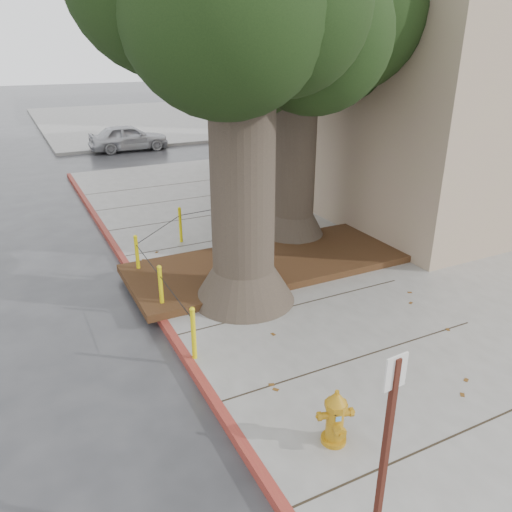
{
  "coord_description": "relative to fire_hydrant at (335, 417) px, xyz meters",
  "views": [
    {
      "loc": [
        -4.08,
        -5.39,
        4.88
      ],
      "look_at": [
        -0.09,
        2.57,
        1.1
      ],
      "focal_mm": 35.0,
      "sensor_mm": 36.0,
      "label": 1
    }
  ],
  "objects": [
    {
      "name": "ground",
      "position": [
        0.94,
        1.37,
        -0.54
      ],
      "size": [
        140.0,
        140.0,
        0.0
      ],
      "primitive_type": "plane",
      "color": "#28282B",
      "rests_on": "ground"
    },
    {
      "name": "sidewalk_main",
      "position": [
        6.94,
        3.87,
        -0.46
      ],
      "size": [
        16.0,
        26.0,
        0.15
      ],
      "primitive_type": "cube",
      "color": "slate",
      "rests_on": "ground"
    },
    {
      "name": "sidewalk_far",
      "position": [
        6.94,
        31.37,
        -0.46
      ],
      "size": [
        16.0,
        20.0,
        0.15
      ],
      "primitive_type": "cube",
      "color": "slate",
      "rests_on": "ground"
    },
    {
      "name": "curb_red",
      "position": [
        -1.06,
        3.87,
        -0.46
      ],
      "size": [
        0.14,
        26.0,
        0.16
      ],
      "primitive_type": "cube",
      "color": "maroon",
      "rests_on": "ground"
    },
    {
      "name": "planter_bed",
      "position": [
        1.84,
        5.27,
        -0.31
      ],
      "size": [
        6.4,
        2.6,
        0.16
      ],
      "primitive_type": "cube",
      "color": "black",
      "rests_on": "sidewalk_main"
    },
    {
      "name": "building_corner",
      "position": [
        10.94,
        9.87,
        4.46
      ],
      "size": [
        12.0,
        13.0,
        10.0
      ],
      "primitive_type": "cube",
      "color": "gray",
      "rests_on": "ground"
    },
    {
      "name": "building_side_white",
      "position": [
        16.94,
        27.37,
        3.96
      ],
      "size": [
        10.0,
        10.0,
        9.0
      ],
      "primitive_type": "cube",
      "color": "silver",
      "rests_on": "ground"
    },
    {
      "name": "building_side_grey",
      "position": [
        22.94,
        33.37,
        5.46
      ],
      "size": [
        12.0,
        14.0,
        12.0
      ],
      "primitive_type": "cube",
      "color": "slate",
      "rests_on": "ground"
    },
    {
      "name": "tree_near",
      "position": [
        0.97,
        4.19,
        4.85
      ],
      "size": [
        4.5,
        3.8,
        7.68
      ],
      "color": "#4C3F33",
      "rests_on": "sidewalk_main"
    },
    {
      "name": "tree_far",
      "position": [
        3.58,
        6.69,
        4.48
      ],
      "size": [
        4.5,
        3.8,
        7.17
      ],
      "color": "#4C3F33",
      "rests_on": "sidewalk_main"
    },
    {
      "name": "bollard_ring",
      "position": [
        0.08,
        5.75,
        0.13
      ],
      "size": [
        3.79,
        5.39,
        0.95
      ],
      "color": "#D8C60C",
      "rests_on": "sidewalk_main"
    },
    {
      "name": "fire_hydrant",
      "position": [
        0.0,
        0.0,
        0.0
      ],
      "size": [
        0.42,
        0.41,
        0.8
      ],
      "rotation": [
        0.0,
        0.0,
        -0.27
      ],
      "color": "#B37A12",
      "rests_on": "sidewalk_main"
    },
    {
      "name": "signpost",
      "position": [
        -0.55,
        -1.46,
        0.96
      ],
      "size": [
        0.24,
        0.06,
        2.37
      ],
      "rotation": [
        0.0,
        0.0,
        0.07
      ],
      "color": "#471911",
      "rests_on": "sidewalk_main"
    },
    {
      "name": "car_silver",
      "position": [
        2.42,
        21.22,
        0.11
      ],
      "size": [
        3.84,
        1.59,
        1.3
      ],
      "primitive_type": "imported",
      "rotation": [
        0.0,
        0.0,
        1.56
      ],
      "color": "#B6B7BB",
      "rests_on": "ground"
    },
    {
      "name": "car_red",
      "position": [
        13.93,
        19.36,
        0.01
      ],
      "size": [
        3.47,
        1.61,
        1.1
      ],
      "primitive_type": "imported",
      "rotation": [
        0.0,
        0.0,
        1.43
      ],
      "color": "maroon",
      "rests_on": "ground"
    }
  ]
}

